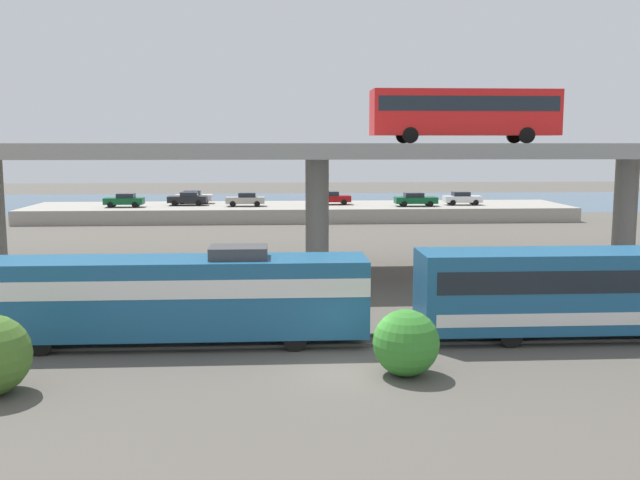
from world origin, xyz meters
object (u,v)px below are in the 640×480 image
transit_bus_on_overpass (464,111)px  parked_car_3 (124,200)px  train_locomotive (153,294)px  parked_car_0 (188,198)px  parked_car_1 (415,199)px  parked_car_5 (462,198)px  parked_car_2 (332,198)px  parked_car_6 (194,197)px  parked_car_4 (246,199)px

transit_bus_on_overpass → parked_car_3: bearing=-49.0°
transit_bus_on_overpass → train_locomotive: bearing=43.2°
parked_car_0 → parked_car_3: 6.91m
parked_car_1 → parked_car_5: bearing=13.0°
parked_car_0 → parked_car_1: (25.36, -2.68, 0.00)m
parked_car_1 → parked_car_2: same height
parked_car_0 → parked_car_5: same height
parked_car_6 → parked_car_0: bearing=-98.6°
parked_car_4 → parked_car_6: 7.43m
parked_car_1 → parked_car_5: 5.75m
train_locomotive → parked_car_1: train_locomotive is taller
parked_car_0 → parked_car_2: same height
parked_car_1 → transit_bus_on_overpass: bearing=-95.7°
transit_bus_on_overpass → parked_car_1: transit_bus_on_overpass is taller
parked_car_4 → parked_car_5: bearing=-179.5°
parked_car_0 → parked_car_3: (-6.62, -1.97, -0.00)m
parked_car_4 → transit_bus_on_overpass: bearing=114.9°
train_locomotive → parked_car_4: (1.76, 49.68, 0.11)m
transit_bus_on_overpass → parked_car_4: size_ratio=2.81×
train_locomotive → transit_bus_on_overpass: (17.31, 16.24, 8.33)m
parked_car_5 → parked_car_3: bearing=-179.1°
parked_car_3 → parked_car_6: same height
transit_bus_on_overpass → parked_car_3: 44.55m
parked_car_0 → parked_car_3: same height
parked_car_4 → parked_car_5: 24.41m
transit_bus_on_overpass → parked_car_2: bearing=-80.6°
transit_bus_on_overpass → parked_car_6: 44.18m
parked_car_6 → transit_bus_on_overpass: bearing=-60.0°
parked_car_1 → parked_car_3: same height
transit_bus_on_overpass → parked_car_5: 35.74m
transit_bus_on_overpass → parked_car_1: (3.26, 32.35, -8.21)m
transit_bus_on_overpass → parked_car_6: bearing=-60.0°
parked_car_5 → parked_car_6: size_ratio=1.00×
train_locomotive → parked_car_3: bearing=-77.0°
transit_bus_on_overpass → parked_car_0: 42.22m
transit_bus_on_overpass → parked_car_3: transit_bus_on_overpass is taller
transit_bus_on_overpass → parked_car_6: size_ratio=2.84×
parked_car_4 → parked_car_3: bearing=1.7°
parked_car_3 → parked_car_6: (7.01, 4.54, 0.00)m
parked_car_1 → parked_car_6: 25.52m
transit_bus_on_overpass → parked_car_5: transit_bus_on_overpass is taller
train_locomotive → parked_car_2: train_locomotive is taller
parked_car_3 → parked_car_5: bearing=-179.1°
parked_car_3 → parked_car_4: same height
train_locomotive → parked_car_0: train_locomotive is taller
parked_car_1 → parked_car_6: same height
parked_car_0 → parked_car_2: 16.26m
train_locomotive → parked_car_4: bearing=-92.0°
transit_bus_on_overpass → parked_car_4: (-15.55, 33.43, -8.21)m
parked_car_3 → parked_car_5: (37.58, 0.59, 0.00)m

